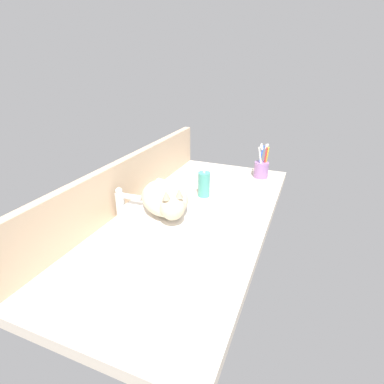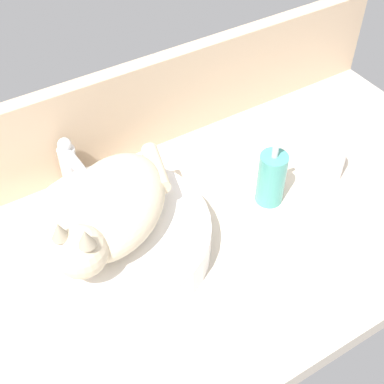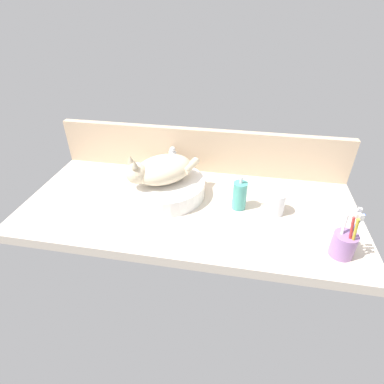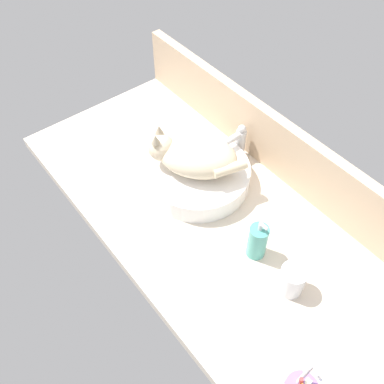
{
  "view_description": "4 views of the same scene",
  "coord_description": "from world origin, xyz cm",
  "px_view_note": "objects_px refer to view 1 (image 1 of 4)",
  "views": [
    {
      "loc": [
        -102.25,
        -42.59,
        60.21
      ],
      "look_at": [
        4.15,
        0.74,
        8.83
      ],
      "focal_mm": 28.0,
      "sensor_mm": 36.0,
      "label": 1
    },
    {
      "loc": [
        -32.92,
        -55.33,
        80.64
      ],
      "look_at": [
        3.31,
        3.74,
        9.08
      ],
      "focal_mm": 50.0,
      "sensor_mm": 36.0,
      "label": 2
    },
    {
      "loc": [
        19.41,
        -99.83,
        73.21
      ],
      "look_at": [
        1.49,
        -1.51,
        7.18
      ],
      "focal_mm": 28.0,
      "sensor_mm": 36.0,
      "label": 3
    },
    {
      "loc": [
        61.5,
        -55.38,
        108.85
      ],
      "look_at": [
        -2.55,
        -4.4,
        10.69
      ],
      "focal_mm": 40.0,
      "sensor_mm": 36.0,
      "label": 4
    }
  ],
  "objects_px": {
    "cat": "(166,198)",
    "faucet": "(123,202)",
    "sink_basin": "(165,218)",
    "water_glass": "(215,178)",
    "soap_dispenser": "(204,184)",
    "toothbrush_cup": "(261,169)"
  },
  "relations": [
    {
      "from": "cat",
      "to": "faucet",
      "type": "bearing_deg",
      "value": 89.89
    },
    {
      "from": "sink_basin",
      "to": "cat",
      "type": "distance_m",
      "value": 0.09
    },
    {
      "from": "water_glass",
      "to": "cat",
      "type": "bearing_deg",
      "value": 175.36
    },
    {
      "from": "cat",
      "to": "soap_dispenser",
      "type": "relative_size",
      "value": 1.99
    },
    {
      "from": "toothbrush_cup",
      "to": "sink_basin",
      "type": "bearing_deg",
      "value": 159.75
    },
    {
      "from": "cat",
      "to": "faucet",
      "type": "relative_size",
      "value": 2.21
    },
    {
      "from": "sink_basin",
      "to": "water_glass",
      "type": "height_order",
      "value": "water_glass"
    },
    {
      "from": "cat",
      "to": "water_glass",
      "type": "relative_size",
      "value": 3.3
    },
    {
      "from": "sink_basin",
      "to": "faucet",
      "type": "xyz_separation_m",
      "value": [
        -0.01,
        0.19,
        0.04
      ]
    },
    {
      "from": "toothbrush_cup",
      "to": "water_glass",
      "type": "distance_m",
      "value": 0.29
    },
    {
      "from": "soap_dispenser",
      "to": "toothbrush_cup",
      "type": "bearing_deg",
      "value": -30.5
    },
    {
      "from": "faucet",
      "to": "soap_dispenser",
      "type": "relative_size",
      "value": 0.9
    },
    {
      "from": "sink_basin",
      "to": "water_glass",
      "type": "distance_m",
      "value": 0.47
    },
    {
      "from": "soap_dispenser",
      "to": "toothbrush_cup",
      "type": "relative_size",
      "value": 0.81
    },
    {
      "from": "cat",
      "to": "toothbrush_cup",
      "type": "relative_size",
      "value": 1.61
    },
    {
      "from": "soap_dispenser",
      "to": "toothbrush_cup",
      "type": "height_order",
      "value": "toothbrush_cup"
    },
    {
      "from": "toothbrush_cup",
      "to": "water_glass",
      "type": "height_order",
      "value": "toothbrush_cup"
    },
    {
      "from": "faucet",
      "to": "water_glass",
      "type": "bearing_deg",
      "value": -26.34
    },
    {
      "from": "soap_dispenser",
      "to": "toothbrush_cup",
      "type": "xyz_separation_m",
      "value": [
        0.35,
        -0.21,
        -0.01
      ]
    },
    {
      "from": "sink_basin",
      "to": "faucet",
      "type": "relative_size",
      "value": 2.54
    },
    {
      "from": "faucet",
      "to": "soap_dispenser",
      "type": "xyz_separation_m",
      "value": [
        0.33,
        -0.23,
        -0.01
      ]
    },
    {
      "from": "water_glass",
      "to": "soap_dispenser",
      "type": "bearing_deg",
      "value": 177.35
    }
  ]
}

